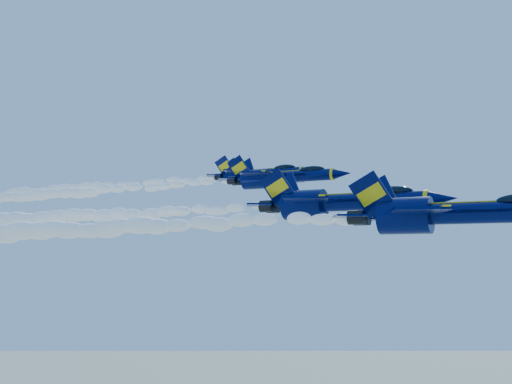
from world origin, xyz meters
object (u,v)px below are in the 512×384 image
at_px(jet_second, 341,202).
at_px(jet_third, 280,177).
at_px(jet_lead, 455,213).
at_px(jet_fourth, 259,174).

bearing_deg(jet_second, jet_third, 142.30).
distance_m(jet_lead, jet_third, 28.71).
distance_m(jet_lead, jet_fourth, 40.78).
bearing_deg(jet_third, jet_fourth, 128.99).
bearing_deg(jet_fourth, jet_third, -51.01).
relative_size(jet_second, jet_fourth, 1.31).
bearing_deg(jet_lead, jet_third, 144.23).
relative_size(jet_lead, jet_fourth, 1.29).
relative_size(jet_third, jet_fourth, 1.03).
bearing_deg(jet_third, jet_lead, -35.77).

